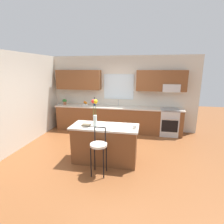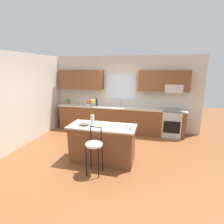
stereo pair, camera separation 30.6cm
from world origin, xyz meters
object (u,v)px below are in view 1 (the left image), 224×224
oven_range (169,122)px  potted_plant_small (65,101)px  bar_stool_near (99,147)px  flower_vase (95,112)px  mug_ceramic (134,127)px  kitchen_island (105,144)px  cookbook (86,125)px  fruit_bowl_oranges (85,104)px  bottle_olive_oil (94,102)px

oven_range → potted_plant_small: (-3.83, 0.03, 0.58)m
potted_plant_small → bar_stool_near: bearing=-53.2°
flower_vase → mug_ceramic: 0.98m
kitchen_island → mug_ceramic: bearing=-5.6°
mug_ceramic → cookbook: 1.14m
bar_stool_near → cookbook: bearing=131.5°
flower_vase → fruit_bowl_oranges: (-1.05, 2.27, -0.30)m
potted_plant_small → cookbook: bearing=-54.3°
mug_ceramic → cookbook: bearing=-180.0°
cookbook → potted_plant_small: 2.83m
cookbook → potted_plant_small: potted_plant_small is taller
oven_range → kitchen_island: bearing=-128.5°
fruit_bowl_oranges → potted_plant_small: bearing=-179.8°
fruit_bowl_oranges → mug_ceramic: bearing=-49.1°
kitchen_island → bottle_olive_oil: size_ratio=5.20×
oven_range → mug_ceramic: bearing=-114.6°
kitchen_island → bar_stool_near: size_ratio=1.54×
bar_stool_near → flower_vase: size_ratio=1.63×
flower_vase → mug_ceramic: bearing=-1.7°
bar_stool_near → flower_vase: bearing=113.3°
flower_vase → potted_plant_small: 2.94m
bar_stool_near → bottle_olive_oil: size_ratio=3.38×
flower_vase → fruit_bowl_oranges: 2.52m
fruit_bowl_oranges → bottle_olive_oil: bottle_olive_oil is taller
flower_vase → fruit_bowl_oranges: flower_vase is taller
cookbook → potted_plant_small: bearing=125.7°
fruit_bowl_oranges → bar_stool_near: bearing=-65.4°
cookbook → bottle_olive_oil: bottle_olive_oil is taller
fruit_bowl_oranges → bottle_olive_oil: bearing=-0.7°
mug_ceramic → cookbook: mug_ceramic is taller
kitchen_island → fruit_bowl_oranges: 2.62m
bottle_olive_oil → oven_range: bearing=-0.5°
bar_stool_near → potted_plant_small: (-2.08, 2.78, 0.41)m
bar_stool_near → flower_vase: (-0.22, 0.52, 0.63)m
cookbook → fruit_bowl_oranges: fruit_bowl_oranges is taller
kitchen_island → fruit_bowl_oranges: size_ratio=6.69×
oven_range → potted_plant_small: bearing=179.6°
oven_range → kitchen_island: same height
flower_vase → bottle_olive_oil: (-0.68, 2.26, -0.22)m
bar_stool_near → mug_ceramic: (0.71, 0.49, 0.33)m
flower_vase → bottle_olive_oil: 2.38m
oven_range → mug_ceramic: 2.54m
fruit_bowl_oranges → potted_plant_small: 0.81m
flower_vase → bar_stool_near: bearing=-66.7°
cookbook → fruit_bowl_oranges: (-0.84, 2.30, 0.03)m
oven_range → kitchen_island: (-1.75, -2.20, 0.00)m
potted_plant_small → flower_vase: bearing=-50.7°
kitchen_island → potted_plant_small: potted_plant_small is taller
cookbook → fruit_bowl_oranges: 2.45m
kitchen_island → mug_ceramic: (0.71, -0.07, 0.50)m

